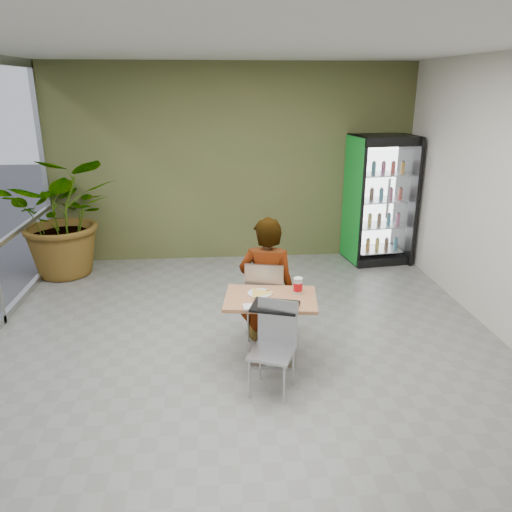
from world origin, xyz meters
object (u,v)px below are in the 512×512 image
(seated_woman, at_px, (267,292))
(soda_cup, at_px, (298,286))
(chair_far, at_px, (265,295))
(cafeteria_tray, at_px, (275,306))
(beverage_fridge, at_px, (380,200))
(chair_near, at_px, (275,339))
(dining_table, at_px, (270,316))
(potted_plant, at_px, (65,216))

(seated_woman, relative_size, soda_cup, 10.26)
(chair_far, bearing_deg, cafeteria_tray, 105.59)
(soda_cup, xyz_separation_m, beverage_fridge, (1.87, 3.07, 0.21))
(beverage_fridge, bearing_deg, cafeteria_tray, -130.04)
(beverage_fridge, bearing_deg, chair_near, -128.74)
(chair_near, relative_size, seated_woman, 0.51)
(chair_far, xyz_separation_m, chair_near, (-0.01, -0.96, -0.04))
(dining_table, bearing_deg, chair_near, -91.44)
(chair_far, relative_size, soda_cup, 5.62)
(cafeteria_tray, height_order, beverage_fridge, beverage_fridge)
(seated_woman, height_order, cafeteria_tray, seated_woman)
(soda_cup, bearing_deg, dining_table, -165.47)
(chair_near, xyz_separation_m, cafeteria_tray, (0.03, 0.22, 0.24))
(dining_table, relative_size, cafeteria_tray, 2.24)
(chair_far, bearing_deg, soda_cup, 140.77)
(dining_table, relative_size, soda_cup, 5.93)
(dining_table, xyz_separation_m, beverage_fridge, (2.16, 3.15, 0.51))
(dining_table, bearing_deg, cafeteria_tray, -86.70)
(chair_near, height_order, cafeteria_tray, chair_near)
(chair_far, height_order, chair_near, chair_far)
(soda_cup, height_order, cafeteria_tray, soda_cup)
(cafeteria_tray, bearing_deg, beverage_fridge, 57.74)
(chair_near, bearing_deg, chair_far, 112.63)
(beverage_fridge, bearing_deg, dining_table, -132.30)
(chair_near, height_order, potted_plant, potted_plant)
(chair_far, bearing_deg, beverage_fridge, -115.13)
(seated_woman, bearing_deg, potted_plant, -26.03)
(seated_woman, xyz_separation_m, soda_cup, (0.28, -0.45, 0.25))
(seated_woman, xyz_separation_m, cafeteria_tray, (-0.00, -0.79, 0.18))
(chair_far, height_order, soda_cup, chair_far)
(dining_table, xyz_separation_m, cafeteria_tray, (0.01, -0.26, 0.23))
(dining_table, relative_size, beverage_fridge, 0.49)
(dining_table, height_order, chair_far, chair_far)
(chair_far, height_order, cafeteria_tray, chair_far)
(dining_table, distance_m, soda_cup, 0.43)
(chair_near, height_order, seated_woman, seated_woman)
(cafeteria_tray, bearing_deg, potted_plant, 131.79)
(chair_far, bearing_deg, seated_woman, -102.78)
(soda_cup, distance_m, cafeteria_tray, 0.44)
(chair_far, distance_m, soda_cup, 0.57)
(cafeteria_tray, distance_m, potted_plant, 4.29)
(dining_table, distance_m, seated_woman, 0.53)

